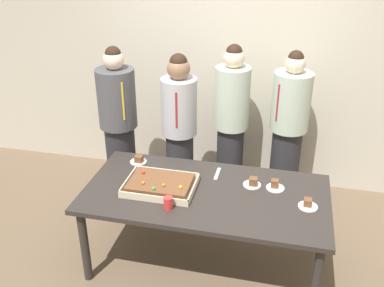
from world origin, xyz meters
TOP-DOWN VIEW (x-y plane):
  - ground_plane at (0.00, 0.00)m, footprint 12.00×12.00m
  - interior_back_panel at (0.00, 1.60)m, footprint 8.00×0.12m
  - party_table at (0.00, 0.00)m, footprint 1.98×1.01m
  - sheet_cake at (-0.37, -0.03)m, footprint 0.57×0.43m
  - plated_slice_near_left at (0.54, 0.18)m, footprint 0.15×0.15m
  - plated_slice_near_right at (0.81, -0.02)m, footprint 0.15×0.15m
  - plated_slice_far_left at (-0.69, 0.34)m, footprint 0.15×0.15m
  - plated_slice_far_right at (0.36, 0.18)m, footprint 0.15×0.15m
  - drink_cup_nearest at (-0.23, -0.29)m, footprint 0.07×0.07m
  - cake_server_utensil at (0.04, 0.30)m, footprint 0.03×0.20m
  - person_serving_front at (-0.43, 0.81)m, footprint 0.34×0.34m
  - person_green_shirt_behind at (0.61, 1.18)m, footprint 0.38×0.38m
  - person_striped_tie_right at (-1.07, 0.81)m, footprint 0.38×0.38m
  - person_far_right_suit at (0.03, 1.15)m, footprint 0.35×0.35m

SIDE VIEW (x-z plane):
  - ground_plane at x=0.00m, z-range 0.00..0.00m
  - party_table at x=0.00m, z-range 0.29..1.02m
  - cake_server_utensil at x=0.04m, z-range 0.73..0.74m
  - plated_slice_near_right at x=0.81m, z-range 0.72..0.78m
  - plated_slice_far_left at x=-0.69m, z-range 0.72..0.79m
  - plated_slice_near_left at x=0.54m, z-range 0.72..0.79m
  - plated_slice_far_right at x=0.36m, z-range 0.72..0.79m
  - sheet_cake at x=-0.37m, z-range 0.72..0.81m
  - drink_cup_nearest at x=-0.23m, z-range 0.73..0.83m
  - person_green_shirt_behind at x=0.61m, z-range 0.02..1.65m
  - person_serving_front at x=-0.43m, z-range 0.03..1.67m
  - person_striped_tie_right at x=-1.07m, z-range 0.02..1.68m
  - person_far_right_suit at x=0.03m, z-range 0.03..1.69m
  - interior_back_panel at x=0.00m, z-range 0.00..3.00m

